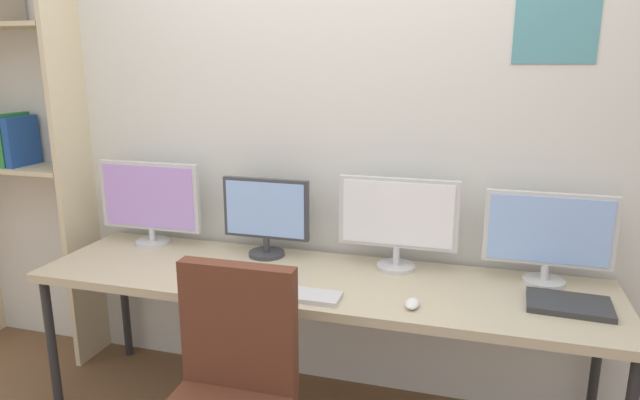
# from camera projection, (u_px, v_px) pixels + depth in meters

# --- Properties ---
(wall_back) EXTENTS (5.00, 0.11, 2.60)m
(wall_back) POSITION_uv_depth(u_px,v_px,m) (341.00, 142.00, 2.79)
(wall_back) COLOR silver
(wall_back) RESTS_ON ground_plane
(desk) EXTENTS (2.60, 0.68, 0.74)m
(desk) POSITION_uv_depth(u_px,v_px,m) (317.00, 287.00, 2.55)
(desk) COLOR tan
(desk) RESTS_ON ground_plane
(bookshelf) EXTENTS (0.83, 0.28, 2.18)m
(bookshelf) POSITION_uv_depth(u_px,v_px,m) (1.00, 123.00, 3.12)
(bookshelf) COLOR beige
(bookshelf) RESTS_ON ground_plane
(monitor_far_left) EXTENTS (0.57, 0.18, 0.44)m
(monitor_far_left) POSITION_uv_depth(u_px,v_px,m) (150.00, 200.00, 2.94)
(monitor_far_left) COLOR silver
(monitor_far_left) RESTS_ON desk
(monitor_center_left) EXTENTS (0.44, 0.18, 0.40)m
(monitor_center_left) POSITION_uv_depth(u_px,v_px,m) (266.00, 215.00, 2.77)
(monitor_center_left) COLOR #38383D
(monitor_center_left) RESTS_ON desk
(monitor_center_right) EXTENTS (0.55, 0.18, 0.44)m
(monitor_center_right) POSITION_uv_depth(u_px,v_px,m) (398.00, 219.00, 2.58)
(monitor_center_right) COLOR silver
(monitor_center_right) RESTS_ON desk
(monitor_far_right) EXTENTS (0.54, 0.18, 0.41)m
(monitor_far_right) POSITION_uv_depth(u_px,v_px,m) (548.00, 235.00, 2.41)
(monitor_far_right) COLOR silver
(monitor_far_right) RESTS_ON desk
(keyboard_main) EXTENTS (0.33, 0.13, 0.02)m
(keyboard_main) POSITION_uv_depth(u_px,v_px,m) (301.00, 295.00, 2.32)
(keyboard_main) COLOR silver
(keyboard_main) RESTS_ON desk
(computer_mouse) EXTENTS (0.06, 0.10, 0.03)m
(computer_mouse) POSITION_uv_depth(u_px,v_px,m) (412.00, 304.00, 2.22)
(computer_mouse) COLOR silver
(computer_mouse) RESTS_ON desk
(laptop_closed) EXTENTS (0.33, 0.24, 0.02)m
(laptop_closed) POSITION_uv_depth(u_px,v_px,m) (569.00, 304.00, 2.22)
(laptop_closed) COLOR #2D2D2D
(laptop_closed) RESTS_ON desk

